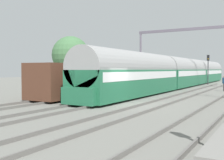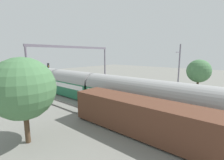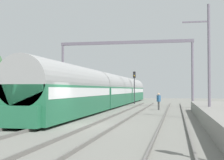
{
  "view_description": "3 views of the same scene",
  "coord_description": "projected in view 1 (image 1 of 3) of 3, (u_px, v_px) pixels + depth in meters",
  "views": [
    {
      "loc": [
        8.49,
        -16.77,
        2.39
      ],
      "look_at": [
        -1.92,
        1.5,
        1.58
      ],
      "focal_mm": 44.5,
      "sensor_mm": 36.0,
      "label": 1
    },
    {
      "loc": [
        -16.89,
        -2.05,
        6.59
      ],
      "look_at": [
        -0.14,
        11.7,
        2.98
      ],
      "focal_mm": 25.43,
      "sensor_mm": 36.0,
      "label": 2
    },
    {
      "loc": [
        5.94,
        -17.81,
        2.09
      ],
      "look_at": [
        -0.96,
        16.99,
        3.12
      ],
      "focal_mm": 52.04,
      "sensor_mm": 36.0,
      "label": 3
    }
  ],
  "objects": [
    {
      "name": "person_crossing",
      "position": [
        224.0,
        82.0,
        30.25
      ],
      "size": [
        0.42,
        0.47,
        1.73
      ],
      "rotation": [
        0.0,
        0.0,
        5.31
      ],
      "color": "#3C3C3C",
      "rests_on": "ground"
    },
    {
      "name": "tree_west_background",
      "position": [
        71.0,
        55.0,
        33.34
      ],
      "size": [
        4.49,
        4.49,
        6.38
      ],
      "color": "#4C3826",
      "rests_on": "ground"
    },
    {
      "name": "track_east",
      "position": [
        152.0,
        105.0,
        17.9
      ],
      "size": [
        1.52,
        60.0,
        0.16
      ],
      "color": "slate",
      "rests_on": "ground"
    },
    {
      "name": "track_west",
      "position": [
        102.0,
        102.0,
        19.81
      ],
      "size": [
        1.52,
        60.0,
        0.16
      ],
      "color": "slate",
      "rests_on": "ground"
    },
    {
      "name": "track_far_east",
      "position": [
        215.0,
        109.0,
        16.0
      ],
      "size": [
        1.52,
        60.0,
        0.16
      ],
      "color": "slate",
      "rests_on": "ground"
    },
    {
      "name": "track_far_west",
      "position": [
        60.0,
        99.0,
        21.71
      ],
      "size": [
        1.52,
        60.0,
        0.16
      ],
      "color": "slate",
      "rests_on": "ground"
    },
    {
      "name": "ground",
      "position": [
        126.0,
        104.0,
        18.86
      ],
      "size": [
        120.0,
        120.0,
        0.0
      ],
      "primitive_type": "plane",
      "color": "slate"
    },
    {
      "name": "freight_car",
      "position": [
        88.0,
        80.0,
        25.07
      ],
      "size": [
        2.8,
        13.0,
        2.7
      ],
      "color": "#563323",
      "rests_on": "ground"
    },
    {
      "name": "railway_signal_far",
      "position": [
        208.0,
        65.0,
        43.74
      ],
      "size": [
        0.36,
        0.3,
        4.68
      ],
      "color": "#2D2D33",
      "rests_on": "ground"
    },
    {
      "name": "passenger_train",
      "position": [
        184.0,
        72.0,
        38.66
      ],
      "size": [
        2.93,
        49.2,
        3.82
      ],
      "color": "#236B47",
      "rests_on": "ground"
    },
    {
      "name": "catenary_gantry",
      "position": [
        196.0,
        43.0,
        36.1
      ],
      "size": [
        15.94,
        0.28,
        7.86
      ],
      "color": "slate",
      "rests_on": "ground"
    }
  ]
}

